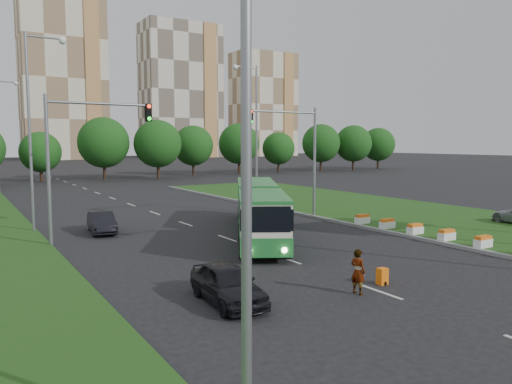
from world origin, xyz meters
TOP-DOWN VIEW (x-y plane):
  - ground at (0.00, 0.00)m, footprint 360.00×360.00m
  - grass_median at (13.00, 8.00)m, footprint 14.00×60.00m
  - median_kerb at (6.05, 8.00)m, footprint 0.30×60.00m
  - lane_markings at (-3.00, 20.00)m, footprint 0.20×100.00m
  - flower_planters at (6.70, -1.40)m, footprint 1.10×13.70m
  - traffic_mast_median at (4.78, 10.00)m, footprint 5.76×0.32m
  - traffic_mast_left at (-10.38, 9.00)m, footprint 5.76×0.32m
  - street_lamps at (-3.00, 10.00)m, footprint 36.00×60.00m
  - tree_line at (10.00, 55.00)m, footprint 120.00×8.00m
  - apartment_tower_ceast at (15.00, 150.00)m, footprint 25.00×15.00m
  - apartment_tower_east at (55.00, 150.00)m, footprint 27.00×15.00m
  - midrise_east at (90.00, 150.00)m, footprint 24.00×14.00m
  - articulated_bus at (-1.13, 6.23)m, footprint 2.39×15.34m
  - car_left_near at (-8.42, -4.22)m, footprint 1.91×4.11m
  - car_left_far at (-8.70, 11.52)m, footprint 1.81×4.04m
  - pedestrian at (-3.89, -5.78)m, footprint 0.49×0.66m
  - shopping_trolley at (-2.24, -5.37)m, footprint 0.38×0.40m

SIDE VIEW (x-z plane):
  - ground at x=0.00m, z-range 0.00..0.00m
  - lane_markings at x=-3.00m, z-range -0.01..0.01m
  - grass_median at x=13.00m, z-range 0.00..0.15m
  - median_kerb at x=6.05m, z-range 0.00..0.18m
  - shopping_trolley at x=-2.24m, z-range 0.00..0.64m
  - flower_planters at x=6.70m, z-range 0.15..0.75m
  - car_left_far at x=-8.70m, z-range 0.00..1.29m
  - car_left_near at x=-8.42m, z-range 0.00..1.36m
  - pedestrian at x=-3.89m, z-range 0.00..1.66m
  - articulated_bus at x=-1.13m, z-range 0.28..2.81m
  - tree_line at x=10.00m, z-range 0.00..9.00m
  - traffic_mast_median at x=4.78m, z-range 1.35..9.35m
  - traffic_mast_left at x=-10.38m, z-range 1.35..9.35m
  - street_lamps at x=-3.00m, z-range 0.00..12.00m
  - midrise_east at x=90.00m, z-range 0.00..40.00m
  - apartment_tower_east at x=55.00m, z-range 0.00..47.00m
  - apartment_tower_ceast at x=15.00m, z-range 0.00..50.00m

